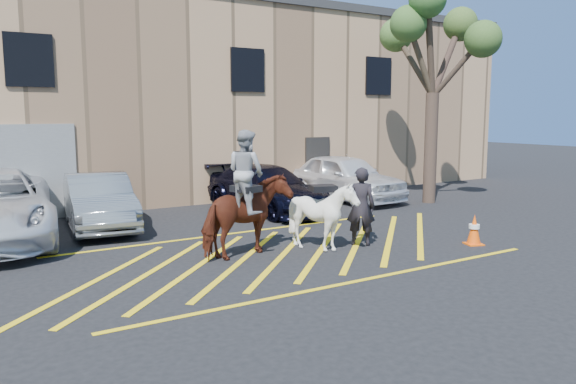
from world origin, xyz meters
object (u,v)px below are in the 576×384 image
mounted_bay (246,206)px  traffic_cone (474,229)px  car_silver_sedan (99,201)px  car_blue_suv (267,189)px  car_white_suv (345,177)px  saddled_white (323,215)px  handler (361,206)px  tree (434,36)px

mounted_bay → traffic_cone: 5.51m
car_silver_sedan → traffic_cone: 9.76m
car_blue_suv → car_white_suv: car_white_suv is taller
car_white_suv → mounted_bay: 8.53m
mounted_bay → saddled_white: (1.73, -0.44, -0.31)m
car_white_suv → traffic_cone: 7.31m
car_blue_suv → car_white_suv: bearing=3.0°
car_white_suv → mounted_bay: mounted_bay is taller
car_blue_suv → car_silver_sedan: bearing=173.1°
saddled_white → handler: bearing=-3.2°
car_blue_suv → traffic_cone: car_blue_suv is taller
traffic_cone → handler: bearing=148.9°
traffic_cone → tree: tree is taller
car_white_suv → handler: size_ratio=2.63×
mounted_bay → traffic_cone: (5.11, -1.90, -0.75)m
car_blue_suv → saddled_white: saddled_white is taller
handler → car_silver_sedan: bearing=-7.4°
car_silver_sedan → saddled_white: bearing=-47.8°
car_silver_sedan → tree: 12.08m
car_blue_suv → handler: size_ratio=2.70×
car_silver_sedan → saddled_white: size_ratio=2.50×
saddled_white → mounted_bay: bearing=165.9°
car_blue_suv → traffic_cone: bearing=-79.4°
car_silver_sedan → car_white_suv: (8.72, 0.39, 0.09)m
handler → traffic_cone: size_ratio=2.55×
car_white_suv → handler: 6.94m
saddled_white → car_silver_sedan: bearing=125.2°
saddled_white → traffic_cone: saddled_white is taller
car_white_suv → traffic_cone: car_white_suv is taller
handler → tree: 8.63m
traffic_cone → tree: size_ratio=0.10×
car_white_suv → handler: bearing=-129.5°
car_blue_suv → mounted_bay: mounted_bay is taller
handler → saddled_white: bearing=37.5°
car_blue_suv → saddled_white: 5.32m
handler → tree: size_ratio=0.25×
car_silver_sedan → mounted_bay: (1.96, -4.81, 0.37)m
mounted_bay → saddled_white: bearing=-14.1°
car_white_suv → car_silver_sedan: bearing=177.9°
handler → traffic_cone: (2.33, -1.41, -0.56)m
saddled_white → tree: size_ratio=0.25×
car_silver_sedan → handler: 7.12m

